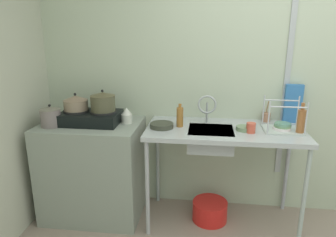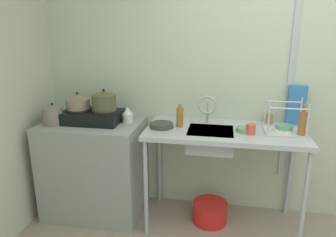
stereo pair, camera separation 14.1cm
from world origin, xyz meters
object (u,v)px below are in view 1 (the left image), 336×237
object	(u,v)px
faucet	(207,106)
bucket_on_floor	(210,211)
pot_on_right_burner	(103,101)
bottle_by_sink	(180,117)
sink_basin	(211,139)
dish_rack	(282,126)
percolator	(127,116)
utensil_jar	(266,117)
bottle_by_rack	(301,121)
stove	(90,117)
pot_beside_stove	(51,117)
cereal_box	(293,104)
cup_by_rack	(251,128)
small_bowl_on_drainboard	(244,128)
pot_on_left_burner	(76,103)
frying_pan	(162,125)

from	to	relation	value
faucet	bucket_on_floor	xyz separation A→B (m)	(0.06, -0.09, -1.00)
pot_on_right_burner	bottle_by_sink	world-z (taller)	pot_on_right_burner
sink_basin	faucet	size ratio (longest dim) A/B	1.40
faucet	dish_rack	world-z (taller)	dish_rack
percolator	utensil_jar	distance (m)	1.30
sink_basin	bottle_by_rack	world-z (taller)	bottle_by_rack
pot_on_right_burner	dish_rack	xyz separation A→B (m)	(1.56, 0.00, -0.17)
faucet	bucket_on_floor	bearing A→B (deg)	-55.94
dish_rack	stove	bearing A→B (deg)	-179.99
sink_basin	bucket_on_floor	distance (m)	0.74
bottle_by_rack	bucket_on_floor	world-z (taller)	bottle_by_rack
pot_beside_stove	percolator	size ratio (longest dim) A/B	1.39
cereal_box	utensil_jar	world-z (taller)	cereal_box
cup_by_rack	small_bowl_on_drainboard	distance (m)	0.07
pot_on_left_burner	cereal_box	world-z (taller)	cereal_box
cup_by_rack	bottle_by_sink	world-z (taller)	bottle_by_sink
pot_on_left_burner	bucket_on_floor	distance (m)	1.60
dish_rack	small_bowl_on_drainboard	world-z (taller)	dish_rack
stove	utensil_jar	distance (m)	1.63
stove	faucet	size ratio (longest dim) A/B	1.96
pot_on_left_burner	stove	bearing A→B (deg)	-0.00
bucket_on_floor	cup_by_rack	bearing A→B (deg)	-16.22
bottle_by_sink	bottle_by_rack	xyz separation A→B (m)	(1.00, -0.07, 0.02)
pot_beside_stove	bottle_by_rack	bearing A→B (deg)	1.64
cereal_box	sink_basin	bearing A→B (deg)	-153.46
frying_pan	sink_basin	bearing A→B (deg)	0.03
dish_rack	frying_pan	bearing A→B (deg)	-177.44
sink_basin	stove	bearing A→B (deg)	177.61
small_bowl_on_drainboard	bucket_on_floor	size ratio (longest dim) A/B	0.42
pot_on_right_burner	dish_rack	bearing A→B (deg)	0.01
cup_by_rack	dish_rack	bearing A→B (deg)	18.00
frying_pan	dish_rack	world-z (taller)	dish_rack
bottle_by_sink	bucket_on_floor	xyz separation A→B (m)	(0.30, -0.01, -0.91)
small_bowl_on_drainboard	cereal_box	distance (m)	0.57
dish_rack	small_bowl_on_drainboard	distance (m)	0.32
percolator	frying_pan	world-z (taller)	percolator
sink_basin	utensil_jar	distance (m)	0.61
stove	pot_on_left_burner	size ratio (longest dim) A/B	2.43
faucet	bucket_on_floor	distance (m)	1.01
bottle_by_rack	cereal_box	xyz separation A→B (m)	(0.01, 0.34, 0.07)
pot_on_right_burner	cereal_box	xyz separation A→B (m)	(1.70, 0.27, -0.03)
faucet	percolator	bearing A→B (deg)	-177.16
percolator	bottle_by_sink	xyz separation A→B (m)	(0.49, -0.05, 0.02)
bottle_by_sink	bucket_on_floor	size ratio (longest dim) A/B	0.63
sink_basin	cereal_box	xyz separation A→B (m)	(0.74, 0.32, 0.26)
pot_beside_stove	percolator	distance (m)	0.66
pot_beside_stove	bucket_on_floor	size ratio (longest dim) A/B	0.62
pot_on_right_burner	percolator	bearing A→B (deg)	15.58
pot_on_right_burner	frying_pan	distance (m)	0.57
stove	frying_pan	distance (m)	0.67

